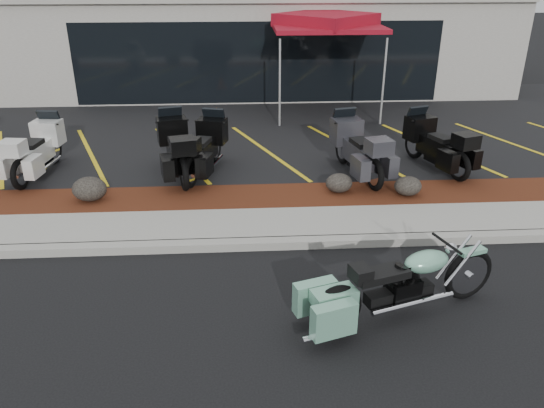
{
  "coord_description": "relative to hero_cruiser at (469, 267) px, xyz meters",
  "views": [
    {
      "loc": [
        -0.64,
        -7.18,
        4.56
      ],
      "look_at": [
        -0.13,
        1.2,
        0.69
      ],
      "focal_mm": 35.0,
      "sensor_mm": 36.0,
      "label": 1
    }
  ],
  "objects": [
    {
      "name": "traffic_cone",
      "position": [
        -3.93,
        8.88,
        -0.13
      ],
      "size": [
        0.32,
        0.32,
        0.52
      ],
      "primitive_type": "cone",
      "rotation": [
        0.0,
        0.0,
        -0.0
      ],
      "color": "#FF5B08",
      "rests_on": "upper_lot"
    },
    {
      "name": "boulder_mid",
      "position": [
        -1.24,
        3.7,
        -0.18
      ],
      "size": [
        0.56,
        0.47,
        0.4
      ],
      "primitive_type": "ellipsoid",
      "color": "black",
      "rests_on": "mulch_bed"
    },
    {
      "name": "hero_cruiser",
      "position": [
        0.0,
        0.0,
        0.0
      ],
      "size": [
        3.13,
        1.66,
        1.07
      ],
      "primitive_type": null,
      "rotation": [
        0.0,
        0.0,
        0.31
      ],
      "color": "#72B293",
      "rests_on": "ground"
    },
    {
      "name": "popup_canopy",
      "position": [
        -0.61,
        10.18,
        2.33
      ],
      "size": [
        4.11,
        4.11,
        2.99
      ],
      "rotation": [
        0.0,
        0.0,
        0.35
      ],
      "color": "silver",
      "rests_on": "upper_lot"
    },
    {
      "name": "sidewalk",
      "position": [
        -2.6,
        2.41,
        -0.46
      ],
      "size": [
        24.0,
        1.2,
        0.15
      ],
      "primitive_type": "cube",
      "color": "gray",
      "rests_on": "ground"
    },
    {
      "name": "ground",
      "position": [
        -2.6,
        0.81,
        -0.53
      ],
      "size": [
        90.0,
        90.0,
        0.0
      ],
      "primitive_type": "plane",
      "color": "black",
      "rests_on": "ground"
    },
    {
      "name": "boulder_left",
      "position": [
        -6.3,
        3.59,
        -0.13
      ],
      "size": [
        0.68,
        0.57,
        0.48
      ],
      "primitive_type": "ellipsoid",
      "color": "black",
      "rests_on": "mulch_bed"
    },
    {
      "name": "mulch_bed",
      "position": [
        -2.6,
        3.61,
        -0.45
      ],
      "size": [
        24.0,
        1.2,
        0.16
      ],
      "primitive_type": "cube",
      "color": "#36130C",
      "rests_on": "ground"
    },
    {
      "name": "dealership_building",
      "position": [
        -2.6,
        15.28,
        1.47
      ],
      "size": [
        18.0,
        8.16,
        4.0
      ],
      "color": "gray",
      "rests_on": "ground"
    },
    {
      "name": "touring_black_mid",
      "position": [
        -3.88,
        5.72,
        0.27
      ],
      "size": [
        1.45,
        2.41,
        1.31
      ],
      "primitive_type": null,
      "rotation": [
        0.0,
        0.0,
        1.29
      ],
      "color": "black",
      "rests_on": "upper_lot"
    },
    {
      "name": "curb",
      "position": [
        -2.6,
        1.71,
        -0.46
      ],
      "size": [
        24.0,
        0.25,
        0.15
      ],
      "primitive_type": "cube",
      "color": "gray",
      "rests_on": "ground"
    },
    {
      "name": "boulder_right",
      "position": [
        0.14,
        3.45,
        -0.18
      ],
      "size": [
        0.56,
        0.47,
        0.4
      ],
      "primitive_type": "ellipsoid",
      "color": "black",
      "rests_on": "mulch_bed"
    },
    {
      "name": "touring_white",
      "position": [
        -7.69,
        5.86,
        0.26
      ],
      "size": [
        1.12,
        2.3,
        1.29
      ],
      "primitive_type": null,
      "rotation": [
        0.0,
        0.0,
        1.44
      ],
      "color": "silver",
      "rests_on": "upper_lot"
    },
    {
      "name": "touring_grey",
      "position": [
        -0.85,
        5.42,
        0.29
      ],
      "size": [
        1.38,
        2.47,
        1.35
      ],
      "primitive_type": null,
      "rotation": [
        0.0,
        0.0,
        1.79
      ],
      "color": "#313036",
      "rests_on": "upper_lot"
    },
    {
      "name": "touring_black_front",
      "position": [
        -4.86,
        5.68,
        0.3
      ],
      "size": [
        1.44,
        2.52,
        1.38
      ],
      "primitive_type": null,
      "rotation": [
        0.0,
        0.0,
        1.81
      ],
      "color": "black",
      "rests_on": "upper_lot"
    },
    {
      "name": "touring_black_rear",
      "position": [
        0.95,
        5.68,
        0.26
      ],
      "size": [
        1.53,
        2.38,
        1.29
      ],
      "primitive_type": null,
      "rotation": [
        0.0,
        0.0,
        1.9
      ],
      "color": "black",
      "rests_on": "upper_lot"
    },
    {
      "name": "upper_lot",
      "position": [
        -2.6,
        9.01,
        -0.46
      ],
      "size": [
        26.0,
        9.6,
        0.15
      ],
      "primitive_type": "cube",
      "color": "black",
      "rests_on": "ground"
    }
  ]
}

